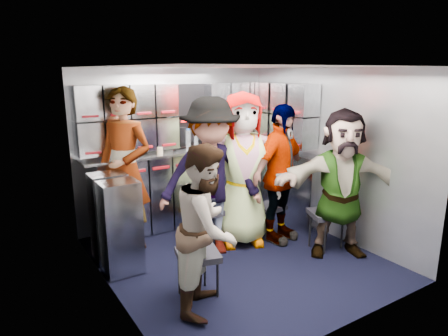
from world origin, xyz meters
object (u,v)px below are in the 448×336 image
jump_seat_mid_right (269,209)px  attendant_arc_c (242,170)px  jump_seat_mid_left (203,213)px  attendant_arc_b (211,177)px  attendant_arc_e (341,184)px  attendant_standing (125,170)px  attendant_arc_d (280,174)px  jump_seat_near_right (327,216)px  jump_seat_near_left (198,257)px  attendant_arc_a (207,228)px  jump_seat_center (234,206)px

jump_seat_mid_right → attendant_arc_c: bearing=178.1°
jump_seat_mid_left → attendant_arc_b: bearing=-90.0°
attendant_arc_b → attendant_arc_e: (1.21, -0.82, -0.06)m
attendant_standing → attendant_arc_d: (1.64, -0.80, -0.10)m
jump_seat_near_right → attendant_arc_e: attendant_arc_e is taller
jump_seat_near_left → attendant_arc_d: size_ratio=0.27×
jump_seat_near_left → attendant_arc_d: bearing=21.9°
attendant_arc_b → jump_seat_mid_left: bearing=111.0°
attendant_arc_b → attendant_standing: bearing=160.8°
jump_seat_near_right → attendant_arc_c: 1.13m
jump_seat_near_right → attendant_arc_e: 0.47m
jump_seat_near_left → jump_seat_mid_right: size_ratio=1.14×
attendant_arc_b → attendant_arc_e: 1.46m
jump_seat_near_left → attendant_arc_a: bearing=-90.0°
jump_seat_mid_left → attendant_arc_e: 1.62m
jump_seat_mid_right → attendant_arc_a: bearing=-147.0°
jump_seat_mid_right → jump_seat_center: bearing=155.1°
attendant_arc_c → jump_seat_mid_right: bearing=21.2°
jump_seat_near_right → attendant_arc_d: bearing=124.8°
jump_seat_center → attendant_arc_e: bearing=-54.0°
jump_seat_mid_right → attendant_arc_c: 0.70m
attendant_standing → attendant_arc_e: 2.46m
attendant_arc_b → attendant_arc_a: bearing=-101.2°
attendant_arc_b → jump_seat_center: bearing=46.1°
jump_seat_near_right → attendant_arc_b: attendant_arc_b is taller
jump_seat_mid_left → jump_seat_mid_right: jump_seat_mid_left is taller
jump_seat_center → attendant_arc_d: attendant_arc_d is taller
attendant_standing → attendant_arc_a: 1.59m
attendant_arc_b → attendant_arc_c: 0.46m
attendant_standing → attendant_arc_d: attendant_standing is taller
attendant_arc_b → attendant_arc_e: size_ratio=1.07×
jump_seat_center → attendant_arc_e: 1.35m
jump_seat_near_left → attendant_arc_a: (-0.00, -0.18, 0.35)m
attendant_arc_a → attendant_arc_e: 1.80m
attendant_arc_c → attendant_arc_d: (0.42, -0.19, -0.07)m
jump_seat_center → attendant_arc_d: size_ratio=0.27×
jump_seat_mid_left → attendant_arc_a: size_ratio=0.32×
attendant_standing → attendant_arc_b: (0.76, -0.64, -0.05)m
jump_seat_near_right → attendant_standing: (-1.97, 1.28, 0.55)m
attendant_arc_c → jump_seat_near_right: bearing=-18.9°
jump_seat_near_right → attendant_standing: size_ratio=0.26×
jump_seat_near_left → jump_seat_center: size_ratio=0.99×
attendant_arc_a → attendant_arc_b: bearing=11.8°
attendant_arc_d → attendant_arc_a: bearing=-168.6°
jump_seat_near_left → jump_seat_near_right: bearing=3.5°
jump_seat_near_left → jump_seat_mid_right: jump_seat_near_left is taller
attendant_arc_e → attendant_arc_c: bearing=163.1°
jump_seat_near_right → attendant_arc_b: bearing=152.2°
attendant_arc_d → jump_seat_near_right: bearing=-71.6°
jump_seat_mid_left → attendant_arc_d: attendant_arc_d is taller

